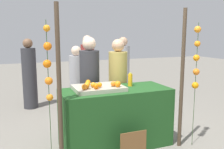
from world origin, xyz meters
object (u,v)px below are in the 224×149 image
(juice_bottle, at_px, (130,80))
(chalkboard_sign, at_px, (133,147))
(vendor_left, at_px, (90,89))
(orange_0, at_px, (113,84))
(orange_1, at_px, (93,85))
(stall_counter, at_px, (116,117))
(vendor_right, at_px, (118,88))

(juice_bottle, bearing_deg, chalkboard_sign, -112.17)
(vendor_left, bearing_deg, orange_0, -77.49)
(juice_bottle, bearing_deg, orange_1, -167.85)
(stall_counter, bearing_deg, orange_1, -175.70)
(orange_0, relative_size, orange_1, 1.02)
(juice_bottle, bearing_deg, vendor_right, 90.96)
(chalkboard_sign, relative_size, vendor_left, 0.27)
(juice_bottle, distance_m, chalkboard_sign, 1.09)
(chalkboard_sign, bearing_deg, vendor_left, 101.24)
(juice_bottle, bearing_deg, vendor_left, 135.62)
(chalkboard_sign, xyz_separation_m, vendor_left, (-0.24, 1.20, 0.57))
(stall_counter, xyz_separation_m, juice_bottle, (0.30, 0.12, 0.55))
(juice_bottle, distance_m, vendor_left, 0.76)
(juice_bottle, bearing_deg, orange_0, -152.88)
(orange_1, bearing_deg, vendor_right, 43.55)
(stall_counter, bearing_deg, orange_0, -133.04)
(stall_counter, distance_m, juice_bottle, 0.64)
(orange_0, distance_m, orange_1, 0.30)
(orange_0, distance_m, vendor_left, 0.75)
(juice_bottle, height_order, chalkboard_sign, juice_bottle)
(vendor_right, bearing_deg, chalkboard_sign, -103.17)
(stall_counter, bearing_deg, chalkboard_sign, -88.35)
(chalkboard_sign, bearing_deg, orange_1, 124.65)
(orange_0, distance_m, vendor_right, 0.79)
(juice_bottle, xyz_separation_m, vendor_right, (-0.01, 0.48, -0.24))
(vendor_right, bearing_deg, orange_1, -136.45)
(orange_1, xyz_separation_m, vendor_left, (0.14, 0.65, -0.22))
(orange_0, height_order, orange_1, orange_0)
(juice_bottle, height_order, vendor_right, vendor_right)
(juice_bottle, relative_size, vendor_right, 0.13)
(stall_counter, height_order, chalkboard_sign, stall_counter)
(chalkboard_sign, bearing_deg, orange_0, 99.46)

